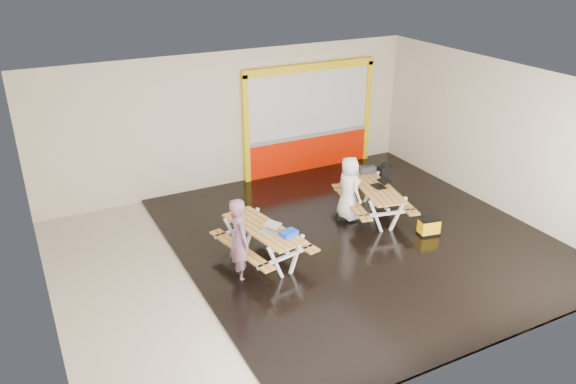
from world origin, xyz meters
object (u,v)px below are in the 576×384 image
person_left (240,240)px  laptop_left (270,230)px  laptop_right (381,184)px  fluke_bag (429,226)px  blue_pouch (289,233)px  picnic_table_right (374,194)px  person_right (349,188)px  dark_case (345,215)px  backpack (385,173)px  picnic_table_left (263,235)px  toolbox (367,169)px

person_left → laptop_left: bearing=-78.5°
laptop_right → fluke_bag: bearing=-69.8°
blue_pouch → picnic_table_right: bearing=22.3°
laptop_left → person_right: bearing=21.4°
dark_case → fluke_bag: fluke_bag is taller
backpack → dark_case: (-1.41, -0.46, -0.61)m
picnic_table_left → person_right: 2.59m
picnic_table_right → laptop_left: laptop_left is taller
person_left → backpack: 4.77m
picnic_table_right → laptop_right: laptop_right is taller
dark_case → fluke_bag: 1.94m
picnic_table_left → person_left: bearing=-153.0°
person_right → laptop_right: 0.76m
picnic_table_right → dark_case: bearing=161.9°
picnic_table_left → blue_pouch: bearing=-60.2°
person_left → toolbox: bearing=-62.8°
picnic_table_left → fluke_bag: bearing=-10.7°
picnic_table_left → picnic_table_right: 3.16m
blue_pouch → backpack: size_ratio=0.61×
picnic_table_left → dark_case: 2.64m
picnic_table_right → toolbox: (0.29, 0.74, 0.28)m
laptop_left → laptop_right: 3.27m
person_left → dark_case: person_left is taller
laptop_left → fluke_bag: laptop_left is taller
person_right → fluke_bag: person_right is taller
person_left → person_right: person_left is taller
picnic_table_left → toolbox: (3.38, 1.35, 0.30)m
picnic_table_right → person_left: person_left is taller
picnic_table_right → person_right: (-0.63, 0.10, 0.22)m
toolbox → backpack: size_ratio=0.82×
backpack → laptop_right: bearing=-131.6°
toolbox → fluke_bag: size_ratio=0.86×
blue_pouch → fluke_bag: blue_pouch is taller
picnic_table_right → laptop_left: (-3.06, -0.85, 0.22)m
person_left → laptop_right: person_left is taller
fluke_bag → person_right: bearing=130.2°
toolbox → blue_pouch: bearing=-148.6°
person_right → blue_pouch: person_right is taller
picnic_table_left → person_left: person_left is taller
dark_case → fluke_bag: bearing=-51.5°
laptop_left → laptop_right: (3.18, 0.77, 0.02)m
toolbox → backpack: toolbox is taller
laptop_left → toolbox: bearing=25.4°
blue_pouch → toolbox: bearing=31.4°
picnic_table_left → person_right: size_ratio=1.48×
backpack → dark_case: 1.61m
fluke_bag → backpack: bearing=83.9°
laptop_left → backpack: (3.84, 1.52, -0.11)m
person_left → laptop_right: bearing=-72.8°
toolbox → person_right: bearing=-145.3°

